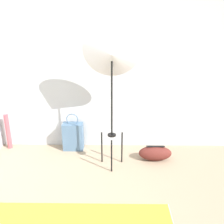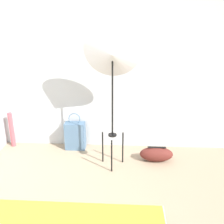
{
  "view_description": "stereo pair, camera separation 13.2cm",
  "coord_description": "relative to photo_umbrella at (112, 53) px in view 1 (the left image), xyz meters",
  "views": [
    {
      "loc": [
        0.32,
        -1.65,
        1.96
      ],
      "look_at": [
        0.28,
        1.36,
        0.86
      ],
      "focal_mm": 42.0,
      "sensor_mm": 36.0,
      "label": 1
    },
    {
      "loc": [
        0.46,
        -1.65,
        1.96
      ],
      "look_at": [
        0.28,
        1.36,
        0.86
      ],
      "focal_mm": 42.0,
      "sensor_mm": 36.0,
      "label": 2
    }
  ],
  "objects": [
    {
      "name": "wall_back",
      "position": [
        -0.27,
        0.62,
        -0.24
      ],
      "size": [
        8.0,
        0.05,
        2.6
      ],
      "color": "#B7BCC1",
      "rests_on": "ground_plane"
    },
    {
      "name": "photo_umbrella",
      "position": [
        0.0,
        0.0,
        0.0
      ],
      "size": [
        0.74,
        0.37,
        1.94
      ],
      "color": "black",
      "rests_on": "ground_plane"
    },
    {
      "name": "tote_bag",
      "position": [
        -0.6,
        0.46,
        -1.32
      ],
      "size": [
        0.31,
        0.17,
        0.59
      ],
      "color": "slate",
      "rests_on": "ground_plane"
    },
    {
      "name": "duffel_bag",
      "position": [
        0.62,
        0.14,
        -1.44
      ],
      "size": [
        0.47,
        0.21,
        0.22
      ],
      "color": "#5B231E",
      "rests_on": "ground_plane"
    },
    {
      "name": "paper_roll",
      "position": [
        -1.62,
        0.48,
        -1.26
      ],
      "size": [
        0.07,
        0.07,
        0.56
      ],
      "color": "#BC4C56",
      "rests_on": "ground_plane"
    }
  ]
}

